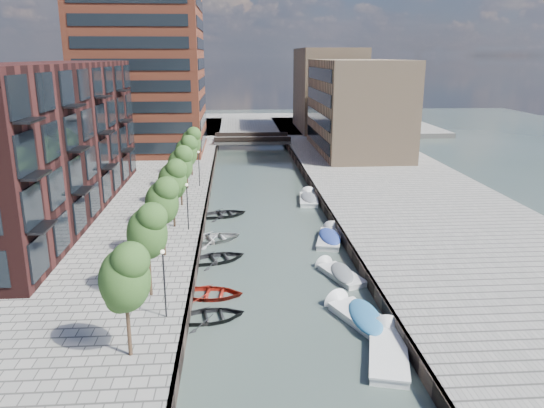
{
  "coord_description": "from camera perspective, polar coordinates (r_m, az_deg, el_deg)",
  "views": [
    {
      "loc": [
        -3.05,
        -20.18,
        15.58
      ],
      "look_at": [
        0.0,
        22.79,
        3.5
      ],
      "focal_mm": 35.0,
      "sensor_mm": 36.0,
      "label": 1
    }
  ],
  "objects": [
    {
      "name": "motorboat_1",
      "position": [
        39.47,
        7.17,
        -7.41
      ],
      "size": [
        3.23,
        4.98,
        1.57
      ],
      "color": "silver",
      "rests_on": "ground"
    },
    {
      "name": "sloop_0",
      "position": [
        33.42,
        -6.6,
        -12.24
      ],
      "size": [
        4.71,
        3.72,
        0.88
      ],
      "primitive_type": "imported",
      "rotation": [
        0.0,
        0.0,
        1.74
      ],
      "color": "black",
      "rests_on": "ground"
    },
    {
      "name": "motorboat_3",
      "position": [
        46.79,
        6.26,
        -3.59
      ],
      "size": [
        3.14,
        5.79,
        1.83
      ],
      "color": "silver",
      "rests_on": "ground"
    },
    {
      "name": "tree_4",
      "position": [
        53.46,
        -9.86,
        4.36
      ],
      "size": [
        2.5,
        2.5,
        5.95
      ],
      "color": "#382619",
      "rests_on": "quay_left"
    },
    {
      "name": "water",
      "position": [
        62.24,
        -1.12,
        1.17
      ],
      "size": [
        300.0,
        300.0,
        0.0
      ],
      "primitive_type": "plane",
      "color": "#38473F",
      "rests_on": "ground"
    },
    {
      "name": "lamp_1",
      "position": [
        45.98,
        -9.09,
        0.25
      ],
      "size": [
        0.24,
        0.24,
        4.12
      ],
      "color": "black",
      "rests_on": "quay_left"
    },
    {
      "name": "far_closure",
      "position": [
        121.16,
        -2.62,
        8.5
      ],
      "size": [
        80.0,
        40.0,
        1.0
      ],
      "primitive_type": "cube",
      "color": "gray",
      "rests_on": "ground"
    },
    {
      "name": "tree_6",
      "position": [
        67.19,
        -8.73,
        6.69
      ],
      "size": [
        2.5,
        2.5,
        5.95
      ],
      "color": "#382619",
      "rests_on": "quay_left"
    },
    {
      "name": "tan_block_near",
      "position": [
        84.7,
        9.1,
        10.34
      ],
      "size": [
        12.0,
        25.0,
        14.0
      ],
      "primitive_type": "cube",
      "color": "tan",
      "rests_on": "quay_right"
    },
    {
      "name": "apartment_block",
      "position": [
        53.5,
        -22.63,
        6.32
      ],
      "size": [
        8.0,
        38.0,
        14.0
      ],
      "primitive_type": "cube",
      "color": "black",
      "rests_on": "quay_left"
    },
    {
      "name": "tower",
      "position": [
        86.31,
        -13.88,
        15.51
      ],
      "size": [
        18.0,
        18.0,
        30.0
      ],
      "primitive_type": "cube",
      "color": "brown",
      "rests_on": "quay_left"
    },
    {
      "name": "tree_0",
      "position": [
        26.83,
        -15.59,
        -7.46
      ],
      "size": [
        2.5,
        2.5,
        5.95
      ],
      "color": "#382619",
      "rests_on": "quay_left"
    },
    {
      "name": "bridge",
      "position": [
        93.31,
        -2.16,
        6.91
      ],
      "size": [
        13.0,
        6.0,
        1.3
      ],
      "color": "gray",
      "rests_on": "ground"
    },
    {
      "name": "tree_3",
      "position": [
        46.65,
        -10.68,
        2.67
      ],
      "size": [
        2.5,
        2.5,
        5.95
      ],
      "color": "#382619",
      "rests_on": "quay_left"
    },
    {
      "name": "tree_2",
      "position": [
        39.91,
        -11.77,
        0.41
      ],
      "size": [
        2.5,
        2.5,
        5.95
      ],
      "color": "#382619",
      "rests_on": "quay_left"
    },
    {
      "name": "quay_right",
      "position": [
        64.9,
        13.13,
        1.81
      ],
      "size": [
        20.0,
        140.0,
        1.0
      ],
      "primitive_type": "cube",
      "color": "gray",
      "rests_on": "ground"
    },
    {
      "name": "motorboat_4",
      "position": [
        59.18,
        3.97,
        0.59
      ],
      "size": [
        2.53,
        5.76,
        1.86
      ],
      "color": "silver",
      "rests_on": "ground"
    },
    {
      "name": "tree_1",
      "position": [
        33.28,
        -13.29,
        -2.75
      ],
      "size": [
        2.5,
        2.5,
        5.95
      ],
      "color": "#382619",
      "rests_on": "quay_left"
    },
    {
      "name": "car",
      "position": [
        84.88,
        5.86,
        6.19
      ],
      "size": [
        2.1,
        4.43,
        1.46
      ],
      "primitive_type": "imported",
      "rotation": [
        0.0,
        0.0,
        -0.09
      ],
      "color": "#B4B8BA",
      "rests_on": "quay_right"
    },
    {
      "name": "tree_5",
      "position": [
        60.31,
        -9.23,
        5.66
      ],
      "size": [
        2.5,
        2.5,
        5.95
      ],
      "color": "#382619",
      "rests_on": "quay_left"
    },
    {
      "name": "motorboat_0",
      "position": [
        33.46,
        9.42,
        -11.87
      ],
      "size": [
        4.03,
        5.99,
        1.9
      ],
      "color": "white",
      "rests_on": "ground"
    },
    {
      "name": "tan_block_far",
      "position": [
        110.04,
        6.05,
        12.15
      ],
      "size": [
        12.0,
        20.0,
        16.0
      ],
      "primitive_type": "cube",
      "color": "tan",
      "rests_on": "quay_right"
    },
    {
      "name": "lamp_2",
      "position": [
        61.52,
        -7.87,
        4.21
      ],
      "size": [
        0.24,
        0.24,
        4.12
      ],
      "color": "black",
      "rests_on": "quay_left"
    },
    {
      "name": "sloop_4",
      "position": [
        53.5,
        -5.21,
        -1.33
      ],
      "size": [
        5.33,
        4.38,
        0.96
      ],
      "primitive_type": "imported",
      "rotation": [
        0.0,
        0.0,
        1.83
      ],
      "color": "black",
      "rests_on": "ground"
    },
    {
      "name": "lamp_0",
      "position": [
        30.93,
        -11.54,
        -7.63
      ],
      "size": [
        0.24,
        0.24,
        4.12
      ],
      "color": "black",
      "rests_on": "quay_left"
    },
    {
      "name": "motorboat_2",
      "position": [
        30.63,
        12.36,
        -15.07
      ],
      "size": [
        3.34,
        6.03,
        1.91
      ],
      "color": "white",
      "rests_on": "ground"
    },
    {
      "name": "quay_wall_left",
      "position": [
        62.11,
        -6.76,
        1.5
      ],
      "size": [
        0.25,
        140.0,
        1.0
      ],
      "primitive_type": "cube",
      "color": "#332823",
      "rests_on": "ground"
    },
    {
      "name": "quay_wall_right",
      "position": [
        62.71,
        4.45,
        1.7
      ],
      "size": [
        0.25,
        140.0,
        1.0
      ],
      "primitive_type": "cube",
      "color": "#332823",
      "rests_on": "ground"
    },
    {
      "name": "sloop_2",
      "position": [
        36.29,
        -6.58,
        -9.87
      ],
      "size": [
        4.67,
        3.58,
        0.9
      ],
      "primitive_type": "imported",
      "rotation": [
        0.0,
        0.0,
        1.46
      ],
      "color": "maroon",
      "rests_on": "ground"
    },
    {
      "name": "sloop_3",
      "position": [
        46.53,
        -6.21,
        -3.99
      ],
      "size": [
        5.66,
        4.84,
        0.99
      ],
      "primitive_type": "imported",
      "rotation": [
        0.0,
        0.0,
        1.92
      ],
      "color": "#B1B0AF",
      "rests_on": "ground"
    },
    {
      "name": "sloop_1",
      "position": [
        42.12,
        -5.87,
        -6.13
      ],
      "size": [
        5.36,
        4.57,
        0.94
      ],
      "primitive_type": "imported",
      "rotation": [
        0.0,
        0.0,
        1.91
      ],
      "color": "black",
      "rests_on": "ground"
    }
  ]
}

